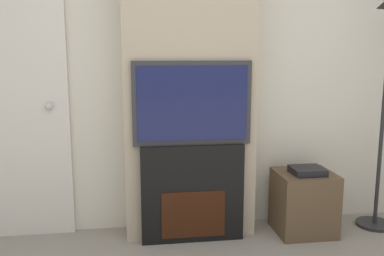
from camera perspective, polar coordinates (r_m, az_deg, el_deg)
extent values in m
cube|color=silver|center=(3.33, -0.79, 9.55)|extent=(6.00, 0.06, 2.70)
cube|color=tan|center=(3.16, -0.38, 9.52)|extent=(0.97, 0.29, 2.70)
cube|color=black|center=(3.18, 0.00, -8.57)|extent=(0.75, 0.14, 0.73)
cube|color=#33160A|center=(3.17, 0.19, -11.48)|extent=(0.47, 0.01, 0.35)
cube|color=#2D2D33|center=(3.04, 0.00, 3.33)|extent=(0.85, 0.06, 0.60)
cube|color=#191E4C|center=(3.00, 0.09, 3.26)|extent=(0.78, 0.01, 0.53)
cylinder|color=#262628|center=(3.83, 23.15, -11.69)|extent=(0.29, 0.29, 0.03)
cylinder|color=#262628|center=(3.62, 24.08, 0.98)|extent=(0.03, 0.03, 1.68)
cube|color=brown|center=(3.45, 14.67, -9.57)|extent=(0.43, 0.40, 0.48)
cube|color=black|center=(3.34, 15.14, -5.52)|extent=(0.24, 0.22, 0.05)
cube|color=silver|center=(3.39, -23.85, 3.36)|extent=(0.92, 0.04, 2.07)
sphere|color=silver|center=(3.28, -18.55, 2.78)|extent=(0.06, 0.06, 0.06)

